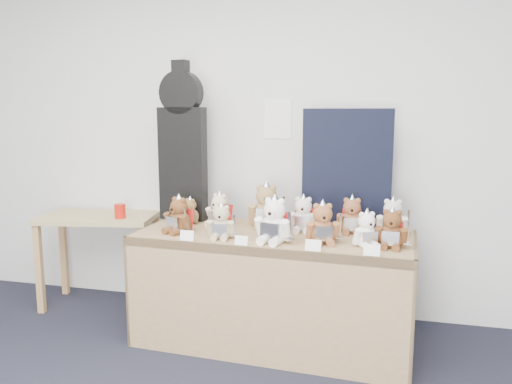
% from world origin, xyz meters
% --- Properties ---
extents(room_shell, '(6.00, 6.00, 6.00)m').
position_xyz_m(room_shell, '(0.35, 2.49, 1.51)').
color(room_shell, silver).
rests_on(room_shell, floor).
extents(display_table, '(1.87, 0.86, 0.76)m').
position_xyz_m(display_table, '(0.45, 1.83, 0.60)').
color(display_table, olive).
rests_on(display_table, floor).
extents(side_table, '(0.97, 0.64, 0.75)m').
position_xyz_m(side_table, '(-1.06, 2.21, 0.62)').
color(side_table, '#9B8453').
rests_on(side_table, floor).
extents(guitar_case, '(0.36, 0.14, 1.17)m').
position_xyz_m(guitar_case, '(-0.30, 2.17, 1.34)').
color(guitar_case, black).
rests_on(guitar_case, display_table).
extents(navy_board, '(0.62, 0.05, 0.83)m').
position_xyz_m(navy_board, '(0.90, 2.23, 1.18)').
color(navy_board, black).
rests_on(navy_board, display_table).
extents(red_cup, '(0.09, 0.09, 0.11)m').
position_xyz_m(red_cup, '(-0.82, 2.14, 0.81)').
color(red_cup, red).
rests_on(red_cup, side_table).
extents(teddy_front_far_left, '(0.22, 0.22, 0.28)m').
position_xyz_m(teddy_front_far_left, '(-0.17, 1.76, 0.87)').
color(teddy_front_far_left, brown).
rests_on(teddy_front_far_left, display_table).
extents(teddy_front_left, '(0.21, 0.18, 0.25)m').
position_xyz_m(teddy_front_left, '(0.15, 1.69, 0.86)').
color(teddy_front_left, tan).
rests_on(teddy_front_left, display_table).
extents(teddy_front_centre, '(0.26, 0.24, 0.32)m').
position_xyz_m(teddy_front_centre, '(0.50, 1.68, 0.89)').
color(teddy_front_centre, white).
rests_on(teddy_front_centre, display_table).
extents(teddy_front_right, '(0.24, 0.21, 0.29)m').
position_xyz_m(teddy_front_right, '(0.80, 1.73, 0.88)').
color(teddy_front_right, brown).
rests_on(teddy_front_right, display_table).
extents(teddy_front_far_right, '(0.20, 0.20, 0.24)m').
position_xyz_m(teddy_front_far_right, '(1.06, 1.71, 0.86)').
color(teddy_front_far_right, white).
rests_on(teddy_front_far_right, display_table).
extents(teddy_front_end, '(0.22, 0.19, 0.27)m').
position_xyz_m(teddy_front_end, '(1.21, 1.72, 0.87)').
color(teddy_front_end, brown).
rests_on(teddy_front_end, display_table).
extents(teddy_back_left, '(0.21, 0.21, 0.27)m').
position_xyz_m(teddy_back_left, '(0.03, 2.02, 0.87)').
color(teddy_back_left, beige).
rests_on(teddy_back_left, display_table).
extents(teddy_back_centre_left, '(0.29, 0.24, 0.34)m').
position_xyz_m(teddy_back_centre_left, '(0.36, 2.08, 0.90)').
color(teddy_back_centre_left, '#9B7A4D').
rests_on(teddy_back_centre_left, display_table).
extents(teddy_back_centre_right, '(0.22, 0.18, 0.27)m').
position_xyz_m(teddy_back_centre_right, '(0.63, 2.00, 0.87)').
color(teddy_back_centre_right, silver).
rests_on(teddy_back_centre_right, display_table).
extents(teddy_back_right, '(0.22, 0.19, 0.27)m').
position_xyz_m(teddy_back_right, '(0.96, 2.04, 0.87)').
color(teddy_back_right, brown).
rests_on(teddy_back_right, display_table).
extents(teddy_back_end, '(0.23, 0.19, 0.28)m').
position_xyz_m(teddy_back_end, '(1.22, 2.03, 0.87)').
color(teddy_back_end, silver).
rests_on(teddy_back_end, display_table).
extents(teddy_back_far_left, '(0.17, 0.17, 0.21)m').
position_xyz_m(teddy_back_far_left, '(-0.20, 2.05, 0.85)').
color(teddy_back_far_left, olive).
rests_on(teddy_back_far_left, display_table).
extents(entry_card_a, '(0.09, 0.02, 0.07)m').
position_xyz_m(entry_card_a, '(-0.03, 1.56, 0.80)').
color(entry_card_a, white).
rests_on(entry_card_a, display_table).
extents(entry_card_b, '(0.08, 0.02, 0.06)m').
position_xyz_m(entry_card_b, '(0.32, 1.55, 0.80)').
color(entry_card_b, white).
rests_on(entry_card_b, display_table).
extents(entry_card_c, '(0.09, 0.02, 0.07)m').
position_xyz_m(entry_card_c, '(0.77, 1.52, 0.80)').
color(entry_card_c, white).
rests_on(entry_card_c, display_table).
extents(entry_card_d, '(0.09, 0.02, 0.07)m').
position_xyz_m(entry_card_d, '(1.10, 1.51, 0.80)').
color(entry_card_d, white).
rests_on(entry_card_d, display_table).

